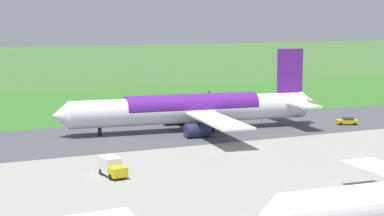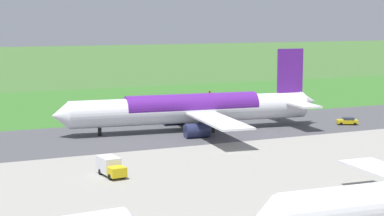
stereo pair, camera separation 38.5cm
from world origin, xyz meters
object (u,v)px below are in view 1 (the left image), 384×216
Objects in this scene: service_car_ops at (347,121)px; traffic_cone_orange at (190,101)px; airliner_main at (194,109)px; no_stopping_sign at (209,95)px; service_truck_fuel at (111,166)px.

service_car_ops is 8.29× the size of traffic_cone_orange.
traffic_cone_orange is (15.20, -45.64, -0.57)m from service_car_ops.
airliner_main is 42.25m from traffic_cone_orange.
no_stopping_sign is (-22.93, -40.37, -2.84)m from airliner_main.
service_car_ops is 48.21m from no_stopping_sign.
no_stopping_sign is at bearing -79.38° from service_car_ops.
airliner_main is 11.88× the size of service_car_ops.
no_stopping_sign reaches higher than service_car_ops.
airliner_main is at bearing -12.42° from service_car_ops.
airliner_main reaches higher than service_truck_fuel.
airliner_main is 21.24× the size of no_stopping_sign.
airliner_main is 9.00× the size of service_truck_fuel.
service_car_ops is at bearing -159.51° from service_truck_fuel.
service_truck_fuel is at bearing 20.49° from service_car_ops.
service_truck_fuel is 61.31m from service_car_ops.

